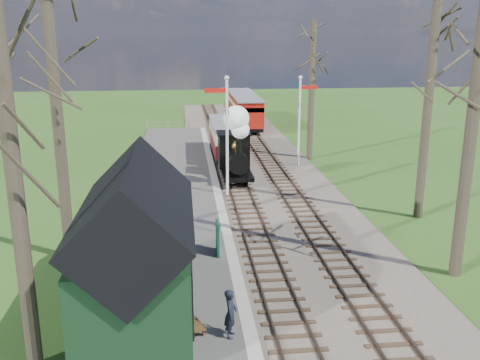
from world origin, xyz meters
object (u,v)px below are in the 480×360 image
object	(u,v)px
sign_board	(218,238)
red_carriage_b	(241,105)
station_shed	(137,250)
semaphore_far	(301,114)
red_carriage_a	(247,113)
coach	(227,137)
bench	(186,316)
locomotive	(235,148)
semaphore_near	(226,128)
person	(231,313)

from	to	relation	value
sign_board	red_carriage_b	bearing A→B (deg)	82.31
station_shed	semaphore_far	bearing A→B (deg)	64.28
station_shed	red_carriage_a	bearing A→B (deg)	77.34
semaphore_far	coach	xyz separation A→B (m)	(-4.37, 2.80, -1.87)
red_carriage_b	bench	world-z (taller)	red_carriage_b
locomotive	semaphore_near	bearing A→B (deg)	-105.47
semaphore_far	red_carriage_b	size ratio (longest dim) A/B	1.04
station_shed	person	bearing A→B (deg)	-29.41
semaphore_near	sign_board	xyz separation A→B (m)	(-0.94, -7.72, -2.79)
coach	bench	xyz separation A→B (m)	(-2.96, -21.66, -0.90)
locomotive	coach	distance (m)	6.09
sign_board	person	xyz separation A→B (m)	(-0.04, -5.72, 0.06)
semaphore_near	sign_board	distance (m)	8.26
bench	semaphore_near	bearing A→B (deg)	80.35
semaphore_near	station_shed	bearing A→B (deg)	-106.38
coach	sign_board	bearing A→B (deg)	-95.92
station_shed	bench	xyz separation A→B (m)	(1.34, -0.86, -1.69)
red_carriage_b	locomotive	bearing A→B (deg)	-96.94
red_carriage_a	person	xyz separation A→B (m)	(-4.35, -32.14, -0.70)
sign_board	bench	world-z (taller)	sign_board
locomotive	red_carriage_b	distance (m)	21.63
semaphore_near	bench	bearing A→B (deg)	-99.65
semaphore_near	red_carriage_b	xyz separation A→B (m)	(3.37, 24.21, -2.02)
coach	red_carriage_b	xyz separation A→B (m)	(2.60, 15.41, 0.12)
red_carriage_a	sign_board	bearing A→B (deg)	-99.27
semaphore_near	semaphore_far	bearing A→B (deg)	49.40
sign_board	bench	size ratio (longest dim) A/B	0.86
semaphore_near	semaphore_far	distance (m)	7.91
coach	person	size ratio (longest dim) A/B	5.03
person	coach	bearing A→B (deg)	9.49
semaphore_near	red_carriage_a	bearing A→B (deg)	79.79
coach	red_carriage_a	world-z (taller)	red_carriage_a
station_shed	sign_board	bearing A→B (deg)	58.88
locomotive	coach	world-z (taller)	locomotive
station_shed	coach	distance (m)	21.25
red_carriage_a	sign_board	size ratio (longest dim) A/B	4.36
person	sign_board	bearing A→B (deg)	13.61
semaphore_far	sign_board	world-z (taller)	semaphore_far
sign_board	bench	distance (m)	5.30
locomotive	bench	xyz separation A→B (m)	(-2.94, -15.60, -1.44)
semaphore_near	semaphore_far	world-z (taller)	semaphore_near
sign_board	red_carriage_a	bearing A→B (deg)	80.73
locomotive	red_carriage_b	xyz separation A→B (m)	(2.61, 21.47, -0.42)
station_shed	sign_board	xyz separation A→B (m)	(2.59, 4.28, -1.44)
semaphore_near	bench	size ratio (longest dim) A/B	4.25
station_shed	coach	world-z (taller)	station_shed
semaphore_far	person	distance (m)	20.53
red_carriage_b	sign_board	bearing A→B (deg)	-97.69
semaphore_near	person	bearing A→B (deg)	-94.18
person	station_shed	bearing A→B (deg)	74.59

